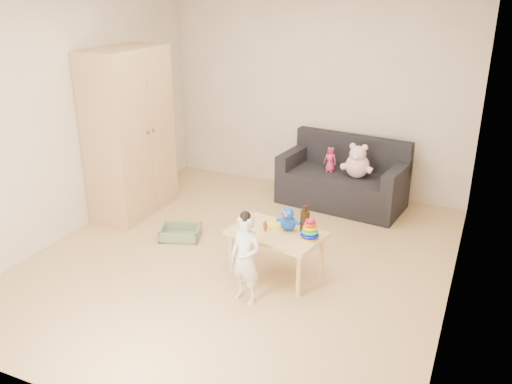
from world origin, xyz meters
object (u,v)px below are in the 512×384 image
at_px(sofa, 341,189).
at_px(play_table, 276,253).
at_px(toddler, 246,259).
at_px(wardrobe, 130,133).

distance_m(sofa, play_table, 1.92).
bearing_deg(play_table, sofa, 87.10).
relative_size(sofa, toddler, 1.84).
height_order(play_table, toddler, toddler).
bearing_deg(wardrobe, play_table, -18.72).
xyz_separation_m(wardrobe, sofa, (2.25, 1.19, -0.76)).
relative_size(wardrobe, sofa, 1.30).
bearing_deg(sofa, wardrobe, -145.41).
xyz_separation_m(wardrobe, toddler, (2.08, -1.26, -0.57)).
xyz_separation_m(sofa, toddler, (-0.17, -2.45, 0.20)).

